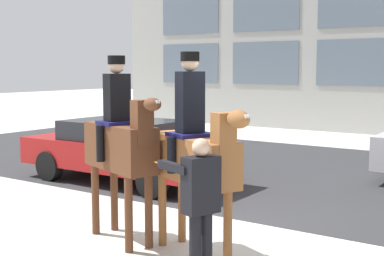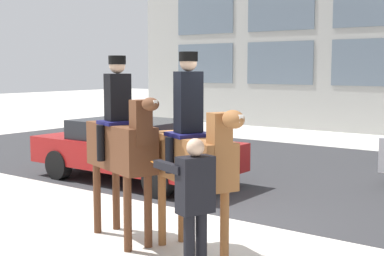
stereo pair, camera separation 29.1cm
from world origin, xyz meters
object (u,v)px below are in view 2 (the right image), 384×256
at_px(pedestrian_bystander, 194,200).
at_px(street_car_near_lane, 134,148).
at_px(mounted_horse_companion, 193,153).
at_px(mounted_horse_lead, 122,143).

relative_size(pedestrian_bystander, street_car_near_lane, 0.36).
bearing_deg(pedestrian_bystander, mounted_horse_companion, -31.90).
relative_size(mounted_horse_lead, mounted_horse_companion, 0.99).
height_order(mounted_horse_lead, mounted_horse_companion, mounted_horse_companion).
distance_m(mounted_horse_lead, mounted_horse_companion, 1.19).
xyz_separation_m(mounted_horse_lead, mounted_horse_companion, (1.19, 0.06, -0.04)).
xyz_separation_m(mounted_horse_lead, pedestrian_bystander, (1.75, -0.67, -0.42)).
bearing_deg(street_car_near_lane, pedestrian_bystander, -40.57).
bearing_deg(pedestrian_bystander, street_car_near_lane, -19.90).
distance_m(mounted_horse_companion, street_car_near_lane, 4.93).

